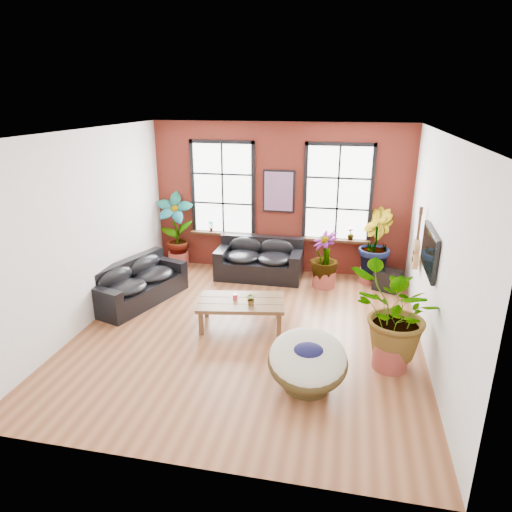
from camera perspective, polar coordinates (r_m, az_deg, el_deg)
The scene contains 19 objects.
room at distance 7.81m, azimuth -0.68°, elevation 2.35°, with size 6.04×6.54×3.54m.
sofa_back at distance 10.66m, azimuth 0.47°, elevation -0.50°, with size 1.98×0.97×0.91m.
sofa_left at distance 9.72m, azimuth -14.66°, elevation -3.38°, with size 1.49×2.27×0.83m.
coffee_table at distance 8.39m, azimuth -1.87°, elevation -5.96°, with size 1.69×1.15×0.60m.
papasan_chair at distance 6.75m, azimuth 6.47°, elevation -12.88°, with size 1.31×1.32×0.87m.
poster at distance 10.66m, azimuth 2.85°, elevation 8.08°, with size 0.74×0.06×0.98m.
tv_wall_unit at distance 8.24m, azimuth 20.39°, elevation 0.53°, with size 0.13×1.86×1.20m.
media_box at distance 10.41m, azimuth 16.15°, elevation -2.88°, with size 0.68×0.63×0.45m.
pot_back_left at distance 11.57m, azimuth -9.64°, elevation -0.35°, with size 0.55×0.55×0.37m.
pot_back_right at distance 10.72m, azimuth 14.03°, elevation -2.36°, with size 0.53×0.53×0.34m.
pot_right_wall at distance 7.58m, azimuth 16.43°, elevation -11.89°, with size 0.64×0.64×0.40m.
pot_mid at distance 10.29m, azimuth 8.47°, elevation -2.80°, with size 0.63×0.63×0.37m.
floor_plant_back_left at distance 11.30m, azimuth -10.04°, elevation 3.52°, with size 0.90×0.61×1.70m, color #103C11.
floor_plant_back_right at distance 10.49m, azimuth 14.53°, elevation 1.54°, with size 0.86×0.69×1.56m, color #103C11.
floor_plant_right_wall at distance 7.27m, azimuth 17.10°, elevation -7.04°, with size 1.34×1.16×1.48m, color #103C11.
floor_plant_mid at distance 10.11m, azimuth 8.53°, elevation -0.08°, with size 0.63×0.63×1.13m, color #103C11.
table_plant at distance 8.16m, azimuth -0.59°, elevation -5.35°, with size 0.21×0.18×0.23m, color #103C11.
sill_plant_left at distance 11.19m, azimuth -5.66°, elevation 3.74°, with size 0.14×0.10×0.27m, color #103C11.
sill_plant_right at distance 10.71m, azimuth 11.76°, elevation 2.70°, with size 0.15×0.15×0.27m, color #103C11.
Camera 1 is at (1.61, -7.15, 4.03)m, focal length 32.00 mm.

